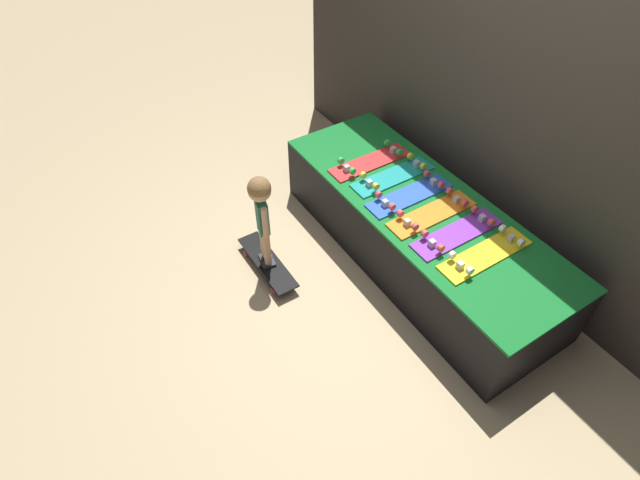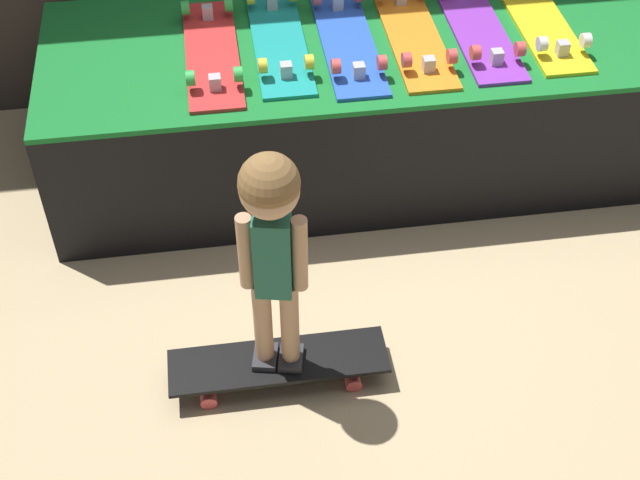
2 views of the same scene
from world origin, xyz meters
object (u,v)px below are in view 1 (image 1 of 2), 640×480
skateboard_teal_on_rack (393,176)px  skateboard_orange_on_rack (432,213)px  skateboard_purple_on_rack (457,233)px  skateboard_yellow_on_rack (485,254)px  skateboard_blue_on_rack (409,195)px  child (261,206)px  skateboard_red_on_rack (370,161)px  skateboard_on_floor (267,263)px

skateboard_teal_on_rack → skateboard_orange_on_rack: size_ratio=1.00×
skateboard_orange_on_rack → skateboard_purple_on_rack: same height
skateboard_orange_on_rack → skateboard_yellow_on_rack: bearing=3.6°
skateboard_blue_on_rack → skateboard_orange_on_rack: 0.25m
skateboard_blue_on_rack → skateboard_orange_on_rack: size_ratio=1.00×
skateboard_yellow_on_rack → child: size_ratio=0.86×
skateboard_blue_on_rack → skateboard_orange_on_rack: same height
skateboard_red_on_rack → child: bearing=-84.0°
child → skateboard_teal_on_rack: bearing=94.5°
skateboard_orange_on_rack → skateboard_on_floor: bearing=-121.2°
skateboard_red_on_rack → child: 1.05m
skateboard_yellow_on_rack → child: (-1.12, -1.07, 0.09)m
skateboard_on_floor → child: size_ratio=0.85×
skateboard_teal_on_rack → skateboard_purple_on_rack: 0.74m
skateboard_purple_on_rack → skateboard_yellow_on_rack: size_ratio=1.00×
skateboard_red_on_rack → skateboard_yellow_on_rack: size_ratio=1.00×
skateboard_yellow_on_rack → child: child is taller
skateboard_red_on_rack → skateboard_orange_on_rack: size_ratio=1.00×
skateboard_teal_on_rack → skateboard_on_floor: (-0.14, -1.08, -0.50)m
skateboard_orange_on_rack → child: child is taller
skateboard_blue_on_rack → skateboard_purple_on_rack: (0.49, 0.02, 0.00)m
skateboard_orange_on_rack → skateboard_on_floor: size_ratio=1.01×
skateboard_yellow_on_rack → skateboard_on_floor: size_ratio=1.01×
skateboard_purple_on_rack → skateboard_red_on_rack: bearing=-179.1°
skateboard_red_on_rack → child: child is taller
skateboard_red_on_rack → skateboard_on_floor: size_ratio=1.01×
skateboard_on_floor → skateboard_purple_on_rack: bearing=50.2°
skateboard_red_on_rack → skateboard_yellow_on_rack: 1.23m
skateboard_purple_on_rack → child: bearing=-129.8°
skateboard_teal_on_rack → skateboard_blue_on_rack: (0.25, -0.04, 0.00)m
skateboard_blue_on_rack → skateboard_yellow_on_rack: (0.74, 0.04, 0.00)m
skateboard_teal_on_rack → skateboard_orange_on_rack: same height
skateboard_teal_on_rack → child: bearing=-97.3°
skateboard_orange_on_rack → skateboard_yellow_on_rack: size_ratio=1.00×
skateboard_yellow_on_rack → skateboard_on_floor: skateboard_yellow_on_rack is taller
skateboard_purple_on_rack → skateboard_on_floor: (-0.88, -1.05, -0.50)m
skateboard_purple_on_rack → skateboard_on_floor: size_ratio=1.01×
skateboard_blue_on_rack → skateboard_red_on_rack: bearing=180.0°
skateboard_blue_on_rack → skateboard_yellow_on_rack: 0.74m
skateboard_teal_on_rack → skateboard_purple_on_rack: same height
skateboard_red_on_rack → skateboard_blue_on_rack: (0.49, -0.00, 0.00)m
skateboard_teal_on_rack → skateboard_yellow_on_rack: size_ratio=1.00×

